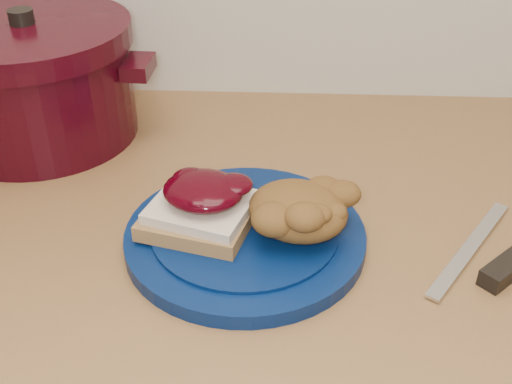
{
  "coord_description": "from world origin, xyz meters",
  "views": [
    {
      "loc": [
        0.01,
        0.92,
        1.31
      ],
      "look_at": [
        -0.01,
        1.46,
        0.95
      ],
      "focal_mm": 45.0,
      "sensor_mm": 36.0,
      "label": 1
    }
  ],
  "objects_px": {
    "butter_knife": "(470,248)",
    "dutch_oven": "(34,80)",
    "plate": "(245,237)",
    "pepper_grinder": "(72,67)"
  },
  "relations": [
    {
      "from": "dutch_oven",
      "to": "pepper_grinder",
      "type": "xyz_separation_m",
      "value": [
        0.03,
        0.06,
        -0.01
      ]
    },
    {
      "from": "butter_knife",
      "to": "dutch_oven",
      "type": "height_order",
      "value": "dutch_oven"
    },
    {
      "from": "plate",
      "to": "dutch_oven",
      "type": "relative_size",
      "value": 0.79
    },
    {
      "from": "plate",
      "to": "pepper_grinder",
      "type": "height_order",
      "value": "pepper_grinder"
    },
    {
      "from": "plate",
      "to": "dutch_oven",
      "type": "bearing_deg",
      "value": 141.53
    },
    {
      "from": "butter_knife",
      "to": "dutch_oven",
      "type": "relative_size",
      "value": 0.6
    },
    {
      "from": "butter_knife",
      "to": "pepper_grinder",
      "type": "distance_m",
      "value": 0.56
    },
    {
      "from": "plate",
      "to": "dutch_oven",
      "type": "height_order",
      "value": "dutch_oven"
    },
    {
      "from": "plate",
      "to": "butter_knife",
      "type": "height_order",
      "value": "plate"
    },
    {
      "from": "dutch_oven",
      "to": "pepper_grinder",
      "type": "height_order",
      "value": "dutch_oven"
    }
  ]
}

